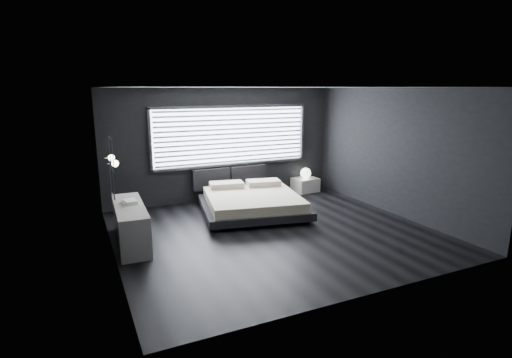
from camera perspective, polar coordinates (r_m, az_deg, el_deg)
name	(u,v)px	position (r m, az deg, el deg)	size (l,w,h in m)	color
room	(275,162)	(7.63, 2.69, 2.37)	(6.04, 6.00, 2.80)	black
window	(232,136)	(10.11, -3.40, 6.16)	(4.14, 0.09, 1.52)	white
headboard	(230,177)	(10.19, -3.73, 0.28)	(1.96, 0.16, 0.52)	black
sconce_near	(115,163)	(6.82, -19.51, 2.10)	(0.18, 0.11, 0.11)	silver
sconce_far	(111,158)	(7.41, -19.99, 2.87)	(0.18, 0.11, 0.11)	silver
wall_art_upper	(111,154)	(6.19, -19.97, 3.37)	(0.01, 0.48, 0.48)	#47474C
wall_art_lower	(112,182)	(6.52, -19.86, -0.38)	(0.01, 0.48, 0.48)	#47474C
bed	(252,202)	(9.06, -0.53, -3.27)	(2.61, 2.53, 0.58)	black
nightstand	(305,185)	(11.08, 7.04, -0.81)	(0.64, 0.53, 0.37)	silver
orb_lamp	(306,173)	(10.97, 7.11, 0.83)	(0.29, 0.29, 0.29)	white
dresser	(131,224)	(7.66, -17.46, -6.20)	(0.58, 1.83, 0.73)	silver
book_stack	(130,202)	(7.66, -17.60, -3.12)	(0.26, 0.34, 0.07)	white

